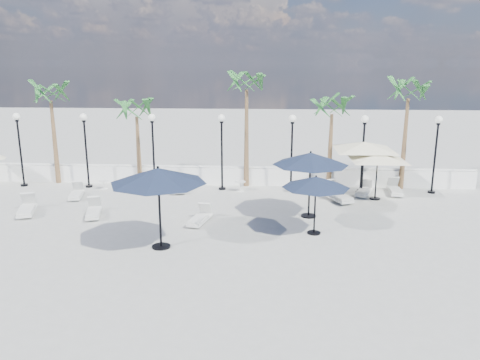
# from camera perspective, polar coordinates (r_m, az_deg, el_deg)

# --- Properties ---
(ground) EXTENTS (100.00, 100.00, 0.00)m
(ground) POSITION_cam_1_polar(r_m,az_deg,el_deg) (17.88, -4.33, -6.59)
(ground) COLOR gray
(ground) RESTS_ON ground
(balustrade) EXTENTS (26.00, 0.30, 1.01)m
(balustrade) POSITION_cam_1_polar(r_m,az_deg,el_deg) (24.87, -1.96, 0.50)
(balustrade) COLOR white
(balustrade) RESTS_ON ground
(lamppost_0) EXTENTS (0.36, 0.36, 3.84)m
(lamppost_0) POSITION_cam_1_polar(r_m,az_deg,el_deg) (26.71, -25.34, 4.52)
(lamppost_0) COLOR black
(lamppost_0) RESTS_ON ground
(lamppost_1) EXTENTS (0.36, 0.36, 3.84)m
(lamppost_1) POSITION_cam_1_polar(r_m,az_deg,el_deg) (25.20, -18.34, 4.67)
(lamppost_1) COLOR black
(lamppost_1) RESTS_ON ground
(lamppost_2) EXTENTS (0.36, 0.36, 3.84)m
(lamppost_2) POSITION_cam_1_polar(r_m,az_deg,el_deg) (24.11, -10.57, 4.75)
(lamppost_2) COLOR black
(lamppost_2) RESTS_ON ground
(lamppost_3) EXTENTS (0.36, 0.36, 3.84)m
(lamppost_3) POSITION_cam_1_polar(r_m,az_deg,el_deg) (23.49, -2.24, 4.73)
(lamppost_3) COLOR black
(lamppost_3) RESTS_ON ground
(lamppost_4) EXTENTS (0.36, 0.36, 3.84)m
(lamppost_4) POSITION_cam_1_polar(r_m,az_deg,el_deg) (23.39, 6.34, 4.62)
(lamppost_4) COLOR black
(lamppost_4) RESTS_ON ground
(lamppost_5) EXTENTS (0.36, 0.36, 3.84)m
(lamppost_5) POSITION_cam_1_polar(r_m,az_deg,el_deg) (23.81, 14.81, 4.40)
(lamppost_5) COLOR black
(lamppost_5) RESTS_ON ground
(lamppost_6) EXTENTS (0.36, 0.36, 3.84)m
(lamppost_6) POSITION_cam_1_polar(r_m,az_deg,el_deg) (24.72, 22.82, 4.11)
(lamppost_6) COLOR black
(lamppost_6) RESTS_ON ground
(palm_0) EXTENTS (2.60, 2.60, 5.50)m
(palm_0) POSITION_cam_1_polar(r_m,az_deg,el_deg) (26.51, -22.10, 9.24)
(palm_0) COLOR brown
(palm_0) RESTS_ON ground
(palm_1) EXTENTS (2.60, 2.60, 4.70)m
(palm_1) POSITION_cam_1_polar(r_m,az_deg,el_deg) (24.97, -12.50, 7.89)
(palm_1) COLOR brown
(palm_1) RESTS_ON ground
(palm_2) EXTENTS (2.60, 2.60, 6.10)m
(palm_2) POSITION_cam_1_polar(r_m,az_deg,el_deg) (23.92, 0.81, 11.23)
(palm_2) COLOR brown
(palm_2) RESTS_ON ground
(palm_3) EXTENTS (2.60, 2.60, 4.90)m
(palm_3) POSITION_cam_1_polar(r_m,az_deg,el_deg) (24.17, 11.15, 8.23)
(palm_3) COLOR brown
(palm_3) RESTS_ON ground
(palm_4) EXTENTS (2.60, 2.60, 5.70)m
(palm_4) POSITION_cam_1_polar(r_m,az_deg,el_deg) (24.85, 19.85, 9.63)
(palm_4) COLOR brown
(palm_4) RESTS_ON ground
(lounger_0) EXTENTS (1.21, 1.98, 0.71)m
(lounger_0) POSITION_cam_1_polar(r_m,az_deg,el_deg) (22.07, -24.56, -3.18)
(lounger_0) COLOR beige
(lounger_0) RESTS_ON ground
(lounger_1) EXTENTS (1.02, 1.80, 0.64)m
(lounger_1) POSITION_cam_1_polar(r_m,az_deg,el_deg) (20.75, -17.43, -3.64)
(lounger_1) COLOR beige
(lounger_1) RESTS_ON ground
(lounger_2) EXTENTS (0.91, 1.72, 0.62)m
(lounger_2) POSITION_cam_1_polar(r_m,az_deg,el_deg) (23.81, -19.33, -1.56)
(lounger_2) COLOR beige
(lounger_2) RESTS_ON ground
(lounger_3) EXTENTS (1.09, 2.08, 0.74)m
(lounger_3) POSITION_cam_1_polar(r_m,az_deg,el_deg) (23.89, -7.52, -0.72)
(lounger_3) COLOR beige
(lounger_3) RESTS_ON ground
(lounger_4) EXTENTS (0.88, 1.75, 0.63)m
(lounger_4) POSITION_cam_1_polar(r_m,az_deg,el_deg) (19.03, -4.91, -4.63)
(lounger_4) COLOR beige
(lounger_4) RESTS_ON ground
(lounger_5) EXTENTS (1.13, 1.69, 0.61)m
(lounger_5) POSITION_cam_1_polar(r_m,az_deg,el_deg) (23.73, 14.87, -1.29)
(lounger_5) COLOR beige
(lounger_5) RESTS_ON ground
(lounger_6) EXTENTS (1.45, 2.16, 0.78)m
(lounger_6) POSITION_cam_1_polar(r_m,az_deg,el_deg) (22.52, 11.65, -1.77)
(lounger_6) COLOR beige
(lounger_6) RESTS_ON ground
(lounger_7) EXTENTS (0.72, 1.79, 0.65)m
(lounger_7) POSITION_cam_1_polar(r_m,az_deg,el_deg) (24.37, 18.36, -1.11)
(lounger_7) COLOR beige
(lounger_7) RESTS_ON ground
(side_table_0) EXTENTS (0.46, 0.46, 0.45)m
(side_table_0) POSITION_cam_1_polar(r_m,az_deg,el_deg) (25.00, -16.26, -0.46)
(side_table_0) COLOR beige
(side_table_0) RESTS_ON ground
(side_table_1) EXTENTS (0.53, 0.53, 0.52)m
(side_table_1) POSITION_cam_1_polar(r_m,az_deg,el_deg) (23.54, 0.04, -0.66)
(side_table_1) COLOR beige
(side_table_1) RESTS_ON ground
(side_table_2) EXTENTS (0.46, 0.46, 0.45)m
(side_table_2) POSITION_cam_1_polar(r_m,az_deg,el_deg) (23.57, 6.57, -0.85)
(side_table_2) COLOR beige
(side_table_2) RESTS_ON ground
(parasol_navy_left) EXTENTS (3.32, 3.32, 2.93)m
(parasol_navy_left) POSITION_cam_1_polar(r_m,az_deg,el_deg) (16.05, -9.95, 0.48)
(parasol_navy_left) COLOR black
(parasol_navy_left) RESTS_ON ground
(parasol_navy_mid) EXTENTS (3.14, 3.14, 2.82)m
(parasol_navy_mid) POSITION_cam_1_polar(r_m,az_deg,el_deg) (19.37, 8.59, 2.53)
(parasol_navy_mid) COLOR black
(parasol_navy_mid) RESTS_ON ground
(parasol_navy_right) EXTENTS (2.54, 2.54, 2.28)m
(parasol_navy_right) POSITION_cam_1_polar(r_m,az_deg,el_deg) (17.52, 9.23, -0.30)
(parasol_navy_right) COLOR black
(parasol_navy_right) RESTS_ON ground
(parasol_cream_sq_a) EXTENTS (4.91, 4.91, 2.41)m
(parasol_cream_sq_a) POSITION_cam_1_polar(r_m,az_deg,el_deg) (22.70, 16.49, 3.16)
(parasol_cream_sq_a) COLOR black
(parasol_cream_sq_a) RESTS_ON ground
(parasol_cream_sq_b) EXTENTS (5.55, 5.55, 2.78)m
(parasol_cream_sq_b) POSITION_cam_1_polar(r_m,az_deg,el_deg) (23.51, 14.95, 4.47)
(parasol_cream_sq_b) COLOR black
(parasol_cream_sq_b) RESTS_ON ground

